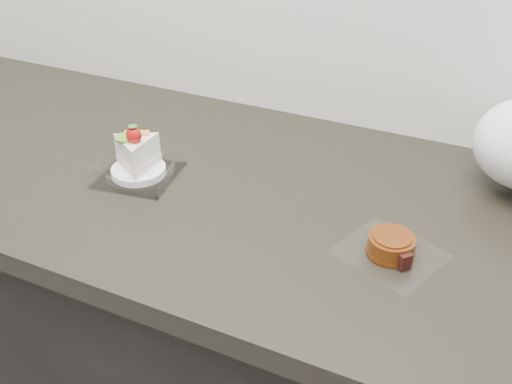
# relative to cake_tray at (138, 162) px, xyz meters

# --- Properties ---
(counter) EXTENTS (2.04, 0.64, 0.90)m
(counter) POSITION_rel_cake_tray_xyz_m (0.18, 0.05, -0.48)
(counter) COLOR black
(counter) RESTS_ON ground
(cake_tray) EXTENTS (0.15, 0.15, 0.10)m
(cake_tray) POSITION_rel_cake_tray_xyz_m (0.00, 0.00, 0.00)
(cake_tray) COLOR white
(cake_tray) RESTS_ON counter
(mooncake_wrap) EXTENTS (0.17, 0.17, 0.03)m
(mooncake_wrap) POSITION_rel_cake_tray_xyz_m (0.46, -0.03, -0.01)
(mooncake_wrap) COLOR white
(mooncake_wrap) RESTS_ON counter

